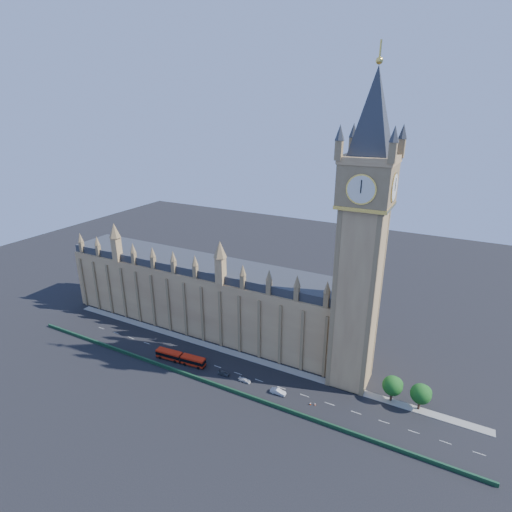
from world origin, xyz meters
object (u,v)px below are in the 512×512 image
at_px(red_bus, 180,358).
at_px(car_white, 245,380).
at_px(car_grey, 224,373).
at_px(car_silver, 278,392).

height_order(red_bus, car_white, red_bus).
bearing_deg(car_white, car_grey, 87.38).
height_order(car_grey, car_silver, car_silver).
relative_size(car_grey, car_white, 0.95).
bearing_deg(red_bus, car_silver, -3.97).
height_order(car_silver, car_white, car_silver).
bearing_deg(car_white, car_silver, -95.60).
distance_m(car_silver, car_white, 12.12).
xyz_separation_m(red_bus, car_silver, (37.41, 0.56, -0.89)).
bearing_deg(car_silver, car_grey, 88.26).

